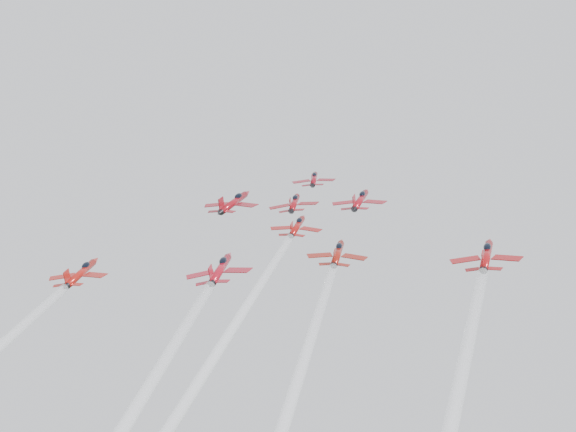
# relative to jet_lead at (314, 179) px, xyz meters

# --- Properties ---
(jet_lead) EXTENTS (8.58, 10.98, 6.99)m
(jet_lead) POSITION_rel_jet_lead_xyz_m (0.00, 0.00, 0.00)
(jet_lead) COLOR maroon
(jet_row2_left) EXTENTS (10.55, 13.50, 8.60)m
(jet_row2_left) POSITION_rel_jet_lead_xyz_m (-12.76, -11.86, -6.97)
(jet_row2_left) COLOR maroon
(jet_row2_center) EXTENTS (9.00, 11.51, 7.33)m
(jet_row2_center) POSITION_rel_jet_lead_xyz_m (-0.80, -14.23, -8.38)
(jet_row2_center) COLOR maroon
(jet_row2_right) EXTENTS (9.64, 12.33, 7.85)m
(jet_row2_right) POSITION_rel_jet_lead_xyz_m (10.97, -14.70, -8.65)
(jet_row2_right) COLOR #A40F1C
(jet_center) EXTENTS (8.43, 79.36, 47.37)m
(jet_center) POSITION_rel_jet_lead_xyz_m (2.28, -61.38, -36.22)
(jet_center) COLOR #A91210
(jet_rear_right) EXTENTS (8.64, 81.36, 48.56)m
(jet_rear_right) POSITION_rel_jet_lead_xyz_m (10.74, -74.10, -43.71)
(jet_rear_right) COLOR #9B190E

